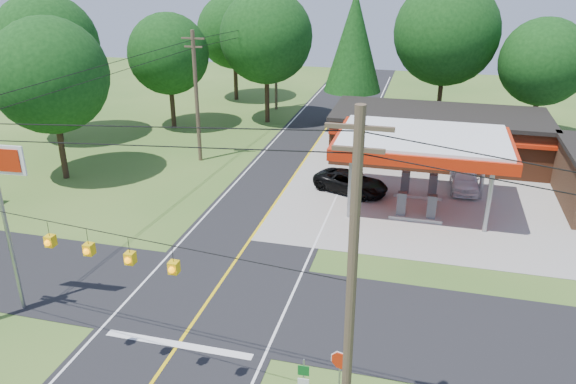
% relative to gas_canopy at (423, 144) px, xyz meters
% --- Properties ---
extents(ground, '(120.00, 120.00, 0.00)m').
position_rel_gas_canopy_xyz_m(ground, '(-9.00, -13.00, -4.27)').
color(ground, '#355D20').
rests_on(ground, ground).
extents(main_highway, '(8.00, 120.00, 0.02)m').
position_rel_gas_canopy_xyz_m(main_highway, '(-9.00, -13.00, -4.26)').
color(main_highway, black).
rests_on(main_highway, ground).
extents(cross_road, '(70.00, 7.00, 0.02)m').
position_rel_gas_canopy_xyz_m(cross_road, '(-9.00, -13.00, -4.25)').
color(cross_road, black).
rests_on(cross_road, ground).
extents(lane_center_yellow, '(0.15, 110.00, 0.00)m').
position_rel_gas_canopy_xyz_m(lane_center_yellow, '(-9.00, -13.00, -4.24)').
color(lane_center_yellow, yellow).
rests_on(lane_center_yellow, main_highway).
extents(gas_canopy, '(10.60, 7.40, 4.88)m').
position_rel_gas_canopy_xyz_m(gas_canopy, '(0.00, 0.00, 0.00)').
color(gas_canopy, gray).
rests_on(gas_canopy, ground).
extents(convenience_store, '(16.40, 7.55, 3.80)m').
position_rel_gas_canopy_xyz_m(convenience_store, '(1.00, 9.98, -2.35)').
color(convenience_store, brown).
rests_on(convenience_store, ground).
extents(utility_pole_near_right, '(1.80, 0.30, 11.50)m').
position_rel_gas_canopy_xyz_m(utility_pole_near_right, '(-1.50, -20.00, 1.69)').
color(utility_pole_near_right, '#473828').
rests_on(utility_pole_near_right, ground).
extents(utility_pole_far_left, '(1.80, 0.30, 10.00)m').
position_rel_gas_canopy_xyz_m(utility_pole_far_left, '(-17.00, 5.00, 0.93)').
color(utility_pole_far_left, '#473828').
rests_on(utility_pole_far_left, ground).
extents(utility_pole_north, '(0.30, 0.30, 9.50)m').
position_rel_gas_canopy_xyz_m(utility_pole_north, '(-15.50, 22.00, 0.48)').
color(utility_pole_north, '#473828').
rests_on(utility_pole_north, ground).
extents(overhead_beacons, '(17.04, 2.04, 1.03)m').
position_rel_gas_canopy_xyz_m(overhead_beacons, '(-10.00, -19.00, 1.95)').
color(overhead_beacons, black).
rests_on(overhead_beacons, ground).
extents(treeline_backdrop, '(70.27, 51.59, 13.30)m').
position_rel_gas_canopy_xyz_m(treeline_backdrop, '(-8.18, 11.01, 3.22)').
color(treeline_backdrop, '#332316').
rests_on(treeline_backdrop, ground).
extents(suv_car, '(6.60, 6.60, 1.42)m').
position_rel_gas_canopy_xyz_m(suv_car, '(-4.50, 1.50, -3.56)').
color(suv_car, black).
rests_on(suv_car, ground).
extents(sedan_car, '(4.70, 4.70, 1.57)m').
position_rel_gas_canopy_xyz_m(sedan_car, '(3.00, 4.00, -3.48)').
color(sedan_car, white).
rests_on(sedan_car, ground).
extents(octagonal_stop_sign, '(0.74, 0.23, 2.15)m').
position_rel_gas_canopy_xyz_m(octagonal_stop_sign, '(-2.00, -18.01, -2.68)').
color(octagonal_stop_sign, gray).
rests_on(octagonal_stop_sign, ground).
extents(route_sign_post, '(0.41, 0.10, 1.99)m').
position_rel_gas_canopy_xyz_m(route_sign_post, '(-3.20, -18.55, -3.09)').
color(route_sign_post, gray).
rests_on(route_sign_post, ground).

